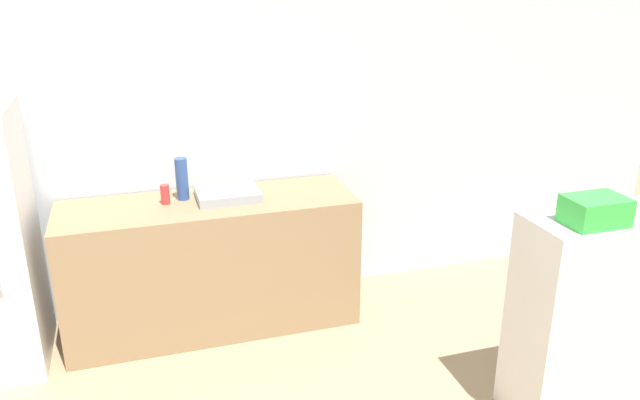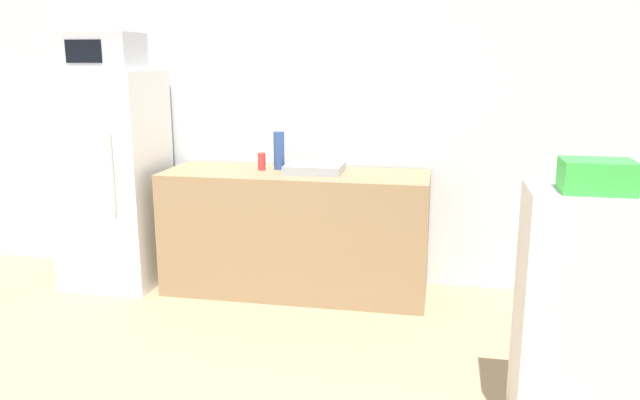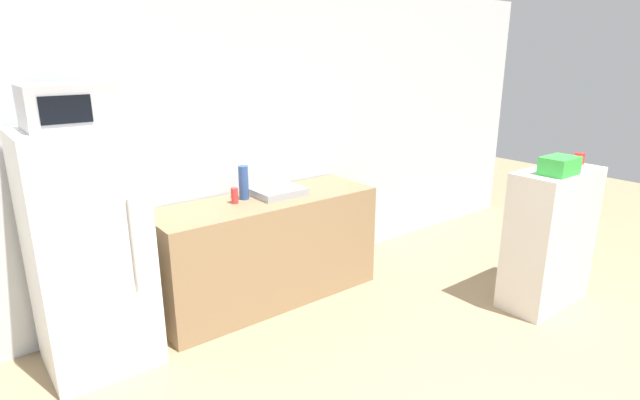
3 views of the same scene
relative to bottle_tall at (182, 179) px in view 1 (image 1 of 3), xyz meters
The scene contains 7 objects.
wall_back 0.39m from the bottle_tall, 112.41° to the left, with size 8.00×0.06×2.60m, color silver.
counter 0.60m from the bottle_tall, 34.10° to the right, with size 1.89×0.62×0.88m, color #937551.
sink_basin 0.31m from the bottle_tall, 13.98° to the right, with size 0.40×0.33×0.06m, color #9EA3A8.
bottle_tall is the anchor object (origin of this frame).
bottle_short 0.15m from the bottle_tall, 154.46° to the right, with size 0.06×0.06×0.12m, color red.
shelf_cabinet 2.53m from the bottle_tall, 39.24° to the right, with size 0.82×0.38×1.14m, color silver.
basket 2.43m from the bottle_tall, 42.71° to the right, with size 0.28×0.20×0.14m, color green.
Camera 1 is at (-0.18, -1.01, 2.27)m, focal length 35.00 mm.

